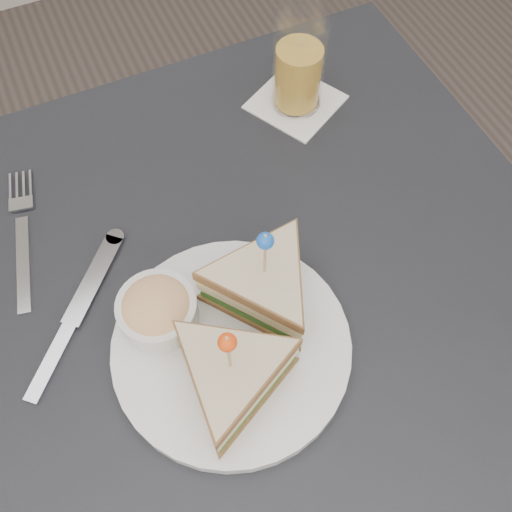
% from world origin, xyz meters
% --- Properties ---
extents(ground_plane, '(3.50, 3.50, 0.00)m').
position_xyz_m(ground_plane, '(0.00, 0.00, 0.00)').
color(ground_plane, '#3F3833').
extents(table, '(0.80, 0.80, 0.75)m').
position_xyz_m(table, '(0.00, 0.00, 0.67)').
color(table, black).
rests_on(table, ground).
extents(plate_meal, '(0.30, 0.28, 0.16)m').
position_xyz_m(plate_meal, '(-0.05, -0.06, 0.79)').
color(plate_meal, silver).
rests_on(plate_meal, table).
extents(cutlery_fork, '(0.07, 0.21, 0.01)m').
position_xyz_m(cutlery_fork, '(-0.23, 0.19, 0.75)').
color(cutlery_fork, silver).
rests_on(cutlery_fork, table).
extents(cutlery_knife, '(0.17, 0.18, 0.01)m').
position_xyz_m(cutlery_knife, '(-0.21, 0.05, 0.75)').
color(cutlery_knife, '#B5B7C0').
rests_on(cutlery_knife, table).
extents(drink_set, '(0.15, 0.15, 0.14)m').
position_xyz_m(drink_set, '(0.18, 0.25, 0.81)').
color(drink_set, white).
rests_on(drink_set, table).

